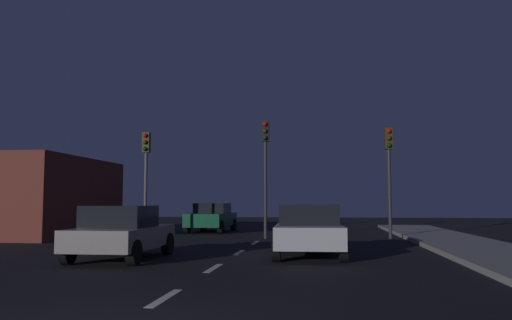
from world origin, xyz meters
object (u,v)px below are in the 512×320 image
traffic_signal_left (146,163)px  car_oncoming_far (212,217)px  traffic_signal_center (265,156)px  traffic_signal_right (389,161)px  car_adjacent_lane (122,232)px  car_stopped_ahead (309,230)px

traffic_signal_left → car_oncoming_far: size_ratio=1.11×
traffic_signal_left → traffic_signal_center: bearing=0.0°
traffic_signal_right → car_oncoming_far: traffic_signal_right is taller
traffic_signal_left → traffic_signal_right: size_ratio=1.00×
traffic_signal_right → car_adjacent_lane: (-8.25, -8.27, -2.54)m
traffic_signal_left → car_oncoming_far: 5.60m
traffic_signal_left → traffic_signal_center: 5.34m
traffic_signal_right → car_oncoming_far: 10.01m
traffic_signal_center → traffic_signal_right: bearing=-0.0°
traffic_signal_left → car_oncoming_far: (2.00, 4.60, -2.51)m
car_stopped_ahead → car_adjacent_lane: 5.30m
car_stopped_ahead → traffic_signal_center: bearing=106.6°
traffic_signal_right → traffic_signal_left: bearing=-180.0°
car_stopped_ahead → car_adjacent_lane: (-5.06, -1.57, -0.02)m
car_adjacent_lane → traffic_signal_left: bearing=105.4°
traffic_signal_center → car_stopped_ahead: size_ratio=1.16×
car_stopped_ahead → car_adjacent_lane: size_ratio=1.13×
traffic_signal_right → car_stopped_ahead: size_ratio=1.07×
traffic_signal_right → car_stopped_ahead: traffic_signal_right is taller
traffic_signal_left → car_adjacent_lane: size_ratio=1.20×
car_oncoming_far → car_adjacent_lane: bearing=-88.8°
traffic_signal_left → car_adjacent_lane: bearing=-74.6°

